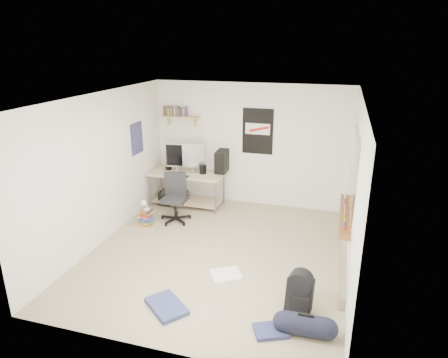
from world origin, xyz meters
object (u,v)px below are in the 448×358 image
(duffel_bag, at_px, (305,324))
(book_stack, at_px, (147,218))
(office_chair, at_px, (175,197))
(desk, at_px, (187,189))
(backpack, at_px, (300,294))

(duffel_bag, bearing_deg, book_stack, 144.37)
(book_stack, bearing_deg, office_chair, 37.40)
(desk, bearing_deg, office_chair, -88.18)
(backpack, bearing_deg, desk, 141.26)
(backpack, bearing_deg, duffel_bag, -67.94)
(backpack, xyz_separation_m, book_stack, (-3.00, 1.67, -0.05))
(desk, bearing_deg, book_stack, -111.47)
(duffel_bag, xyz_separation_m, book_stack, (-3.12, 2.14, 0.01))
(office_chair, relative_size, book_stack, 2.15)
(backpack, distance_m, duffel_bag, 0.50)
(office_chair, distance_m, duffel_bag, 3.67)
(backpack, relative_size, book_stack, 1.02)
(backpack, height_order, book_stack, backpack)
(desk, bearing_deg, backpack, -49.62)
(desk, xyz_separation_m, duffel_bag, (2.74, -3.26, -0.22))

